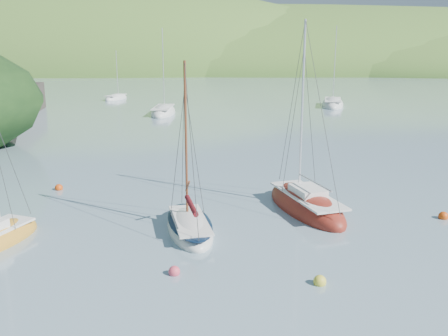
{
  "coord_description": "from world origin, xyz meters",
  "views": [
    {
      "loc": [
        0.33,
        -16.75,
        8.67
      ],
      "look_at": [
        -0.52,
        8.0,
        2.47
      ],
      "focal_mm": 40.0,
      "sensor_mm": 36.0,
      "label": 1
    }
  ],
  "objects_px": {
    "daysailer_white": "(190,227)",
    "distant_sloop_c": "(116,98)",
    "distant_sloop_a": "(163,113)",
    "distant_sloop_b": "(333,105)",
    "sloop_red": "(306,206)"
  },
  "relations": [
    {
      "from": "daysailer_white",
      "to": "distant_sloop_c",
      "type": "bearing_deg",
      "value": 92.7
    },
    {
      "from": "daysailer_white",
      "to": "distant_sloop_b",
      "type": "xyz_separation_m",
      "value": [
        15.41,
        49.11,
        -0.0
      ]
    },
    {
      "from": "distant_sloop_c",
      "to": "daysailer_white",
      "type": "bearing_deg",
      "value": -57.23
    },
    {
      "from": "distant_sloop_a",
      "to": "distant_sloop_c",
      "type": "distance_m",
      "value": 19.58
    },
    {
      "from": "distant_sloop_a",
      "to": "distant_sloop_c",
      "type": "height_order",
      "value": "distant_sloop_a"
    },
    {
      "from": "sloop_red",
      "to": "distant_sloop_b",
      "type": "relative_size",
      "value": 0.89
    },
    {
      "from": "daysailer_white",
      "to": "distant_sloop_a",
      "type": "bearing_deg",
      "value": 86.01
    },
    {
      "from": "daysailer_white",
      "to": "distant_sloop_c",
      "type": "relative_size",
      "value": 1.03
    },
    {
      "from": "sloop_red",
      "to": "distant_sloop_a",
      "type": "relative_size",
      "value": 0.94
    },
    {
      "from": "daysailer_white",
      "to": "sloop_red",
      "type": "bearing_deg",
      "value": 14.85
    },
    {
      "from": "distant_sloop_a",
      "to": "distant_sloop_b",
      "type": "xyz_separation_m",
      "value": [
        22.8,
        9.03,
        0.01
      ]
    },
    {
      "from": "distant_sloop_b",
      "to": "distant_sloop_c",
      "type": "relative_size",
      "value": 1.45
    },
    {
      "from": "daysailer_white",
      "to": "distant_sloop_c",
      "type": "xyz_separation_m",
      "value": [
        -17.52,
        56.83,
        -0.05
      ]
    },
    {
      "from": "daysailer_white",
      "to": "distant_sloop_b",
      "type": "relative_size",
      "value": 0.71
    },
    {
      "from": "daysailer_white",
      "to": "sloop_red",
      "type": "height_order",
      "value": "sloop_red"
    }
  ]
}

